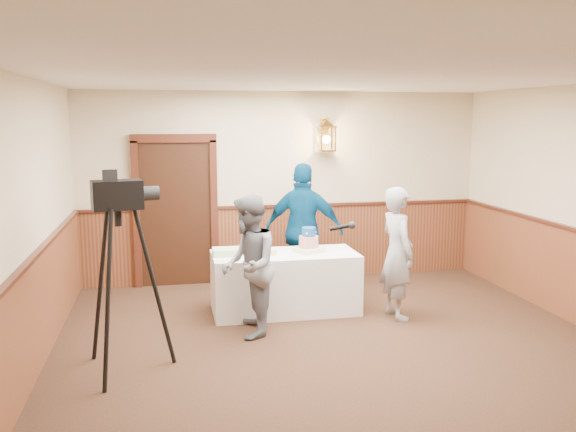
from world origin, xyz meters
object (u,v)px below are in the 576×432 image
Objects in this scene: display_table at (285,282)px; sheet_cake_yellow at (261,252)px; sheet_cake_green at (227,252)px; baker at (397,253)px; tiered_cake at (309,242)px; tv_camera_rig at (121,287)px; assistant_p at (304,230)px; interviewer at (249,266)px.

display_table is 5.73× the size of sheet_cake_yellow.
display_table is 5.22× the size of sheet_cake_green.
sheet_cake_green is at bearing 68.10° from baker.
tiered_cake is 0.21× the size of tv_camera_rig.
baker is at bearing -20.84° from display_table.
baker reaches higher than sheet_cake_green.
assistant_p reaches higher than baker.
assistant_p is at bearing 27.84° from sheet_cake_green.
baker reaches higher than interviewer.
tiered_cake is 2.64m from tv_camera_rig.
tiered_cake is 0.62m from assistant_p.
tiered_cake is at bearing 2.30° from display_table.
tv_camera_rig reaches higher than interviewer.
sheet_cake_yellow is 0.20× the size of baker.
sheet_cake_yellow is at bearing -10.52° from sheet_cake_green.
tiered_cake is 1.10m from baker.
interviewer is at bearing 17.19° from tv_camera_rig.
assistant_p reaches higher than display_table.
tv_camera_rig reaches higher than assistant_p.
interviewer reaches higher than sheet_cake_green.
baker is at bearing 5.33° from tv_camera_rig.
display_table is at bearing 6.03° from sheet_cake_yellow.
tv_camera_rig is (-1.87, -1.49, 0.45)m from display_table.
display_table is 2.43m from tv_camera_rig.
sheet_cake_yellow is at bearing 30.75° from tv_camera_rig.
interviewer is at bearing -78.27° from sheet_cake_green.
sheet_cake_green is at bearing 176.48° from display_table.
sheet_cake_green is at bearing 169.48° from sheet_cake_yellow.
sheet_cake_green is at bearing 178.22° from tiered_cake.
tv_camera_rig reaches higher than baker.
tiered_cake reaches higher than sheet_cake_yellow.
tiered_cake is 0.62m from sheet_cake_yellow.
interviewer is (0.16, -0.79, 0.01)m from sheet_cake_green.
baker is 0.87× the size of tv_camera_rig.
tiered_cake is 1.15m from interviewer.
interviewer is 0.99× the size of baker.
tv_camera_rig is at bearing -141.44° from display_table.
tiered_cake reaches higher than sheet_cake_green.
interviewer is (-0.55, -0.75, 0.42)m from display_table.
baker is at bearing 105.08° from interviewer.
baker reaches higher than display_table.
baker is (1.59, -0.46, 0.02)m from sheet_cake_yellow.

